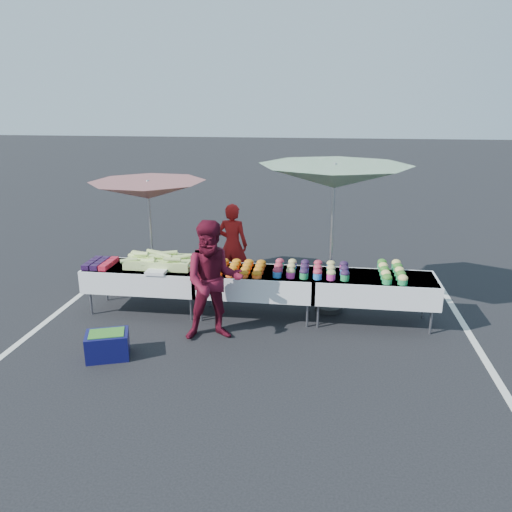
# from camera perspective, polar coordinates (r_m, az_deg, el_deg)

# --- Properties ---
(ground) EXTENTS (80.00, 80.00, 0.00)m
(ground) POSITION_cam_1_polar(r_m,az_deg,el_deg) (8.01, 0.00, -6.84)
(ground) COLOR black
(stripe_left) EXTENTS (0.10, 5.00, 0.00)m
(stripe_left) POSITION_cam_1_polar(r_m,az_deg,el_deg) (8.99, -20.75, -5.25)
(stripe_left) COLOR silver
(stripe_left) RESTS_ON ground
(stripe_right) EXTENTS (0.10, 5.00, 0.00)m
(stripe_right) POSITION_cam_1_polar(r_m,az_deg,el_deg) (8.25, 22.82, -7.54)
(stripe_right) COLOR silver
(stripe_right) RESTS_ON ground
(table_left) EXTENTS (1.86, 0.81, 0.75)m
(table_left) POSITION_cam_1_polar(r_m,az_deg,el_deg) (8.21, -12.55, -2.27)
(table_left) COLOR white
(table_left) RESTS_ON ground
(table_center) EXTENTS (1.86, 0.81, 0.75)m
(table_center) POSITION_cam_1_polar(r_m,az_deg,el_deg) (7.79, 0.00, -2.93)
(table_center) COLOR white
(table_center) RESTS_ON ground
(table_right) EXTENTS (1.86, 0.81, 0.75)m
(table_right) POSITION_cam_1_polar(r_m,az_deg,el_deg) (7.77, 13.30, -3.48)
(table_right) COLOR white
(table_right) RESTS_ON ground
(berry_punnets) EXTENTS (0.40, 0.54, 0.08)m
(berry_punnets) POSITION_cam_1_polar(r_m,az_deg,el_deg) (8.37, -17.35, -0.80)
(berry_punnets) COLOR black
(berry_punnets) RESTS_ON table_left
(corn_pile) EXTENTS (1.16, 0.57, 0.26)m
(corn_pile) POSITION_cam_1_polar(r_m,az_deg,el_deg) (8.09, -10.85, -0.54)
(corn_pile) COLOR #BFDC71
(corn_pile) RESTS_ON table_left
(plastic_bags) EXTENTS (0.30, 0.25, 0.05)m
(plastic_bags) POSITION_cam_1_polar(r_m,az_deg,el_deg) (7.79, -11.31, -1.79)
(plastic_bags) COLOR white
(plastic_bags) RESTS_ON table_left
(carrot_bowls) EXTENTS (0.75, 0.69, 0.11)m
(carrot_bowls) POSITION_cam_1_polar(r_m,az_deg,el_deg) (7.74, -1.84, -1.36)
(carrot_bowls) COLOR #FB5D1B
(carrot_bowls) RESTS_ON table_center
(potato_cups) EXTENTS (1.14, 0.58, 0.16)m
(potato_cups) POSITION_cam_1_polar(r_m,az_deg,el_deg) (7.64, 6.33, -1.47)
(potato_cups) COLOR blue
(potato_cups) RESTS_ON table_right
(bean_baskets) EXTENTS (0.36, 0.86, 0.15)m
(bean_baskets) POSITION_cam_1_polar(r_m,az_deg,el_deg) (7.79, 15.27, -1.69)
(bean_baskets) COLOR #228949
(bean_baskets) RESTS_ON table_right
(vendor) EXTENTS (0.60, 0.43, 1.53)m
(vendor) POSITION_cam_1_polar(r_m,az_deg,el_deg) (9.12, -2.70, 1.29)
(vendor) COLOR maroon
(vendor) RESTS_ON ground
(customer) EXTENTS (0.99, 0.85, 1.74)m
(customer) POSITION_cam_1_polar(r_m,az_deg,el_deg) (7.00, -4.90, -2.88)
(customer) COLOR #570D1E
(customer) RESTS_ON ground
(umbrella_left) EXTENTS (2.45, 2.45, 2.01)m
(umbrella_left) POSITION_cam_1_polar(r_m,az_deg,el_deg) (8.68, -12.22, 7.28)
(umbrella_left) COLOR black
(umbrella_left) RESTS_ON ground
(umbrella_right) EXTENTS (2.45, 2.45, 2.39)m
(umbrella_right) POSITION_cam_1_polar(r_m,az_deg,el_deg) (7.72, 8.97, 8.84)
(umbrella_right) COLOR black
(umbrella_right) RESTS_ON ground
(storage_bin) EXTENTS (0.65, 0.56, 0.36)m
(storage_bin) POSITION_cam_1_polar(r_m,az_deg,el_deg) (7.01, -16.60, -9.67)
(storage_bin) COLOR #0D0E45
(storage_bin) RESTS_ON ground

